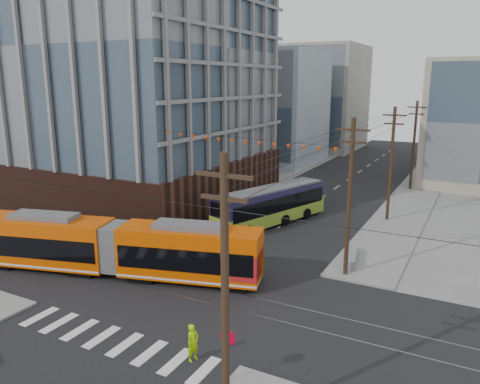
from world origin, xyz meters
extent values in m
plane|color=slate|center=(0.00, 0.00, 0.00)|extent=(160.00, 160.00, 0.00)
cube|color=#381E16|center=(-22.00, 23.00, 14.30)|extent=(30.00, 25.00, 28.60)
cube|color=#8C99A5|center=(-17.00, 52.00, 9.00)|extent=(18.00, 16.00, 18.00)
cube|color=gray|center=(-14.00, 72.00, 10.00)|extent=(16.00, 18.00, 20.00)
cylinder|color=black|center=(8.50, -6.00, 5.50)|extent=(0.30, 0.30, 11.00)
cylinder|color=black|center=(8.50, 56.00, 5.50)|extent=(0.30, 0.30, 11.00)
imported|color=#979797|center=(-5.34, 13.92, 0.69)|extent=(2.94, 4.44, 1.38)
imported|color=#B6B6B6|center=(-5.92, 19.83, 0.64)|extent=(1.92, 4.44, 1.27)
imported|color=slate|center=(-5.52, 23.26, 0.61)|extent=(3.45, 4.86, 1.23)
imported|color=#A8EA01|center=(4.67, -2.48, 0.94)|extent=(0.59, 0.77, 1.89)
cube|color=gray|center=(8.30, 13.64, 0.41)|extent=(1.66, 4.15, 0.81)
camera|label=1|loc=(16.16, -19.42, 13.31)|focal=35.00mm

